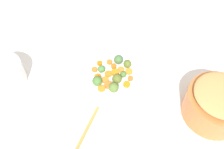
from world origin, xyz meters
TOP-DOWN VIEW (x-y plane):
  - tabletop at (0.00, 0.00)m, footprint 2.40×2.40m
  - serving_bowl_carrots at (-0.04, -0.02)m, footprint 0.22×0.22m
  - metal_pot at (-0.36, 0.31)m, footprint 0.26×0.26m
  - stuffing_mound at (-0.36, 0.31)m, footprint 0.22×0.22m
  - carrot_slice_0 at (-0.03, -0.03)m, footprint 0.04×0.04m
  - carrot_slice_1 at (-0.00, -0.01)m, footprint 0.04×0.04m
  - carrot_slice_2 at (-0.07, 0.06)m, footprint 0.03×0.03m
  - carrot_slice_3 at (-0.06, -0.02)m, footprint 0.04×0.04m
  - carrot_slice_4 at (-0.02, -0.10)m, footprint 0.03×0.03m
  - carrot_slice_5 at (-0.09, -0.03)m, footprint 0.05×0.05m
  - carrot_slice_6 at (0.02, -0.08)m, footprint 0.03×0.03m
  - carrot_slice_7 at (0.02, -0.04)m, footprint 0.03×0.03m
  - carrot_slice_8 at (-0.00, 0.02)m, footprint 0.04×0.04m
  - carrot_slice_9 at (-0.12, 0.00)m, footprint 0.04×0.04m
  - carrot_slice_10 at (-0.06, -0.09)m, footprint 0.03×0.03m
  - carrot_slice_11 at (0.03, 0.03)m, footprint 0.04×0.04m
  - carrot_slice_12 at (-0.10, 0.04)m, footprint 0.03×0.03m
  - carrot_slice_13 at (-0.07, -0.06)m, footprint 0.04×0.04m
  - brussels_sprout_0 at (-0.01, 0.06)m, footprint 0.04×0.04m
  - brussels_sprout_1 at (-0.08, 0.01)m, footprint 0.03×0.03m
  - brussels_sprout_2 at (-0.13, -0.03)m, footprint 0.04×0.04m
  - brussels_sprout_3 at (0.04, -0.01)m, footprint 0.04×0.04m
  - brussels_sprout_4 at (-0.04, 0.02)m, footprint 0.04×0.04m
  - brussels_sprout_5 at (-0.10, -0.07)m, footprint 0.04×0.04m
  - brussels_sprout_6 at (-0.01, -0.06)m, footprint 0.03×0.03m
  - casserole_dish at (0.40, -0.27)m, footprint 0.20×0.20m

SIDE VIEW (x-z plane):
  - tabletop at x=0.00m, z-range 0.00..0.02m
  - serving_bowl_carrots at x=-0.04m, z-range 0.02..0.10m
  - casserole_dish at x=0.40m, z-range 0.02..0.13m
  - metal_pot at x=-0.36m, z-range 0.02..0.15m
  - carrot_slice_0 at x=-0.03m, z-range 0.10..0.10m
  - carrot_slice_5 at x=-0.09m, z-range 0.10..0.10m
  - carrot_slice_9 at x=-0.12m, z-range 0.10..0.10m
  - carrot_slice_10 at x=-0.06m, z-range 0.10..0.11m
  - carrot_slice_1 at x=0.00m, z-range 0.10..0.11m
  - carrot_slice_11 at x=0.03m, z-range 0.10..0.11m
  - carrot_slice_7 at x=0.02m, z-range 0.10..0.11m
  - carrot_slice_6 at x=0.02m, z-range 0.10..0.11m
  - carrot_slice_12 at x=-0.10m, z-range 0.10..0.11m
  - carrot_slice_13 at x=-0.07m, z-range 0.10..0.11m
  - carrot_slice_2 at x=-0.07m, z-range 0.10..0.11m
  - carrot_slice_4 at x=-0.02m, z-range 0.10..0.11m
  - carrot_slice_8 at x=0.00m, z-range 0.10..0.11m
  - carrot_slice_3 at x=-0.06m, z-range 0.10..0.11m
  - brussels_sprout_1 at x=-0.08m, z-range 0.10..0.13m
  - brussels_sprout_6 at x=-0.01m, z-range 0.10..0.13m
  - brussels_sprout_2 at x=-0.13m, z-range 0.10..0.13m
  - brussels_sprout_4 at x=-0.04m, z-range 0.10..0.14m
  - brussels_sprout_5 at x=-0.10m, z-range 0.10..0.14m
  - brussels_sprout_0 at x=-0.01m, z-range 0.10..0.14m
  - brussels_sprout_3 at x=0.04m, z-range 0.10..0.14m
  - stuffing_mound at x=-0.36m, z-range 0.15..0.19m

